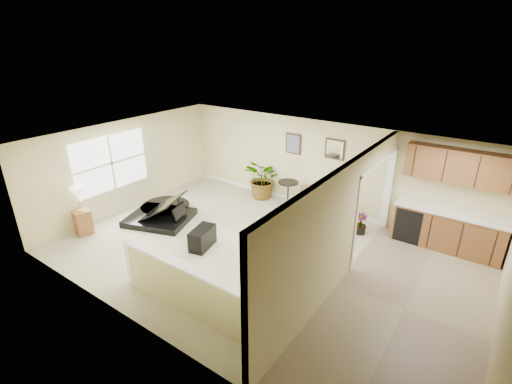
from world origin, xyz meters
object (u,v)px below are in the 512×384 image
Objects in this scene: piano at (161,197)px; small_plant at (360,225)px; lamp_stand at (81,214)px; accent_table at (288,192)px; piano_bench at (202,238)px; palm_plant at (264,180)px; loveseat at (316,205)px.

piano reaches higher than small_plant.
small_plant is (4.64, 2.26, -0.40)m from piano.
small_plant is 0.43× the size of lamp_stand.
piano is 2.64× the size of accent_table.
piano_bench is 3.21m from palm_plant.
palm_plant reaches higher than accent_table.
piano is 3.04× the size of piano_bench.
piano is 4.15m from loveseat.
accent_table is 0.63× the size of palm_plant.
palm_plant reaches higher than small_plant.
piano_bench is 3.11m from lamp_stand.
piano_bench is 3.31m from loveseat.
small_plant is (1.34, -0.25, -0.09)m from loveseat.
small_plant reaches higher than piano_bench.
small_plant is at bearing -4.41° from accent_table.
small_plant is at bearing 35.29° from lamp_stand.
piano is at bearing -135.14° from accent_table.
lamp_stand reaches higher than palm_plant.
loveseat is 1.24× the size of palm_plant.
loveseat is 0.88m from accent_table.
small_plant is (3.18, -0.41, -0.37)m from palm_plant.
accent_table is at bearing -13.81° from palm_plant.
accent_table is 1.02m from palm_plant.
lamp_stand is (-3.41, -4.13, -0.01)m from accent_table.
accent_table is 1.55× the size of small_plant.
piano is 1.34× the size of loveseat.
piano_bench is 0.44× the size of loveseat.
accent_table is 5.36m from lamp_stand.
loveseat is (3.30, 2.51, -0.30)m from piano.
loveseat is 1.33× the size of lamp_stand.
palm_plant is 3.23m from small_plant.
piano_bench is at bearing -134.97° from small_plant.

